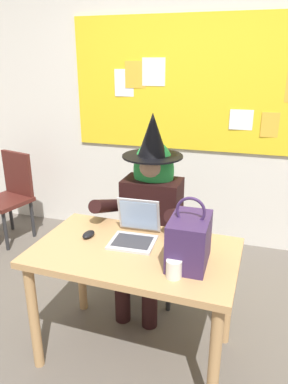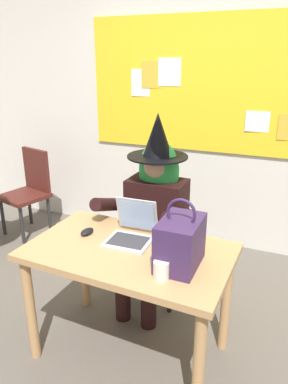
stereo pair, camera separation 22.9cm
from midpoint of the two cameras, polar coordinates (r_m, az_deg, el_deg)
name	(u,v)px [view 2 (the right image)]	position (r m, az deg, el deg)	size (l,w,h in m)	color
ground_plane	(137,358)	(2.51, 1.76, -24.75)	(24.00, 24.00, 0.00)	#5B544C
wall_back_bulletin	(214,105)	(3.51, 12.86, 13.14)	(6.26, 1.91, 2.72)	silver
desk_main	(129,265)	(2.16, 0.73, -11.51)	(1.20, 0.74, 0.75)	tan
chair_at_desk	(159,234)	(2.84, 4.65, -6.69)	(0.44, 0.44, 0.89)	black
person_costumed	(154,205)	(2.61, 4.05, -2.17)	(0.60, 0.68, 1.43)	black
laptop	(132,231)	(2.19, 1.07, -6.21)	(0.27, 0.30, 0.24)	#B7B7BC
computer_mouse	(87,232)	(2.28, -6.11, -6.28)	(0.06, 0.10, 0.03)	black
handbag	(180,242)	(1.92, 9.16, -7.88)	(0.20, 0.30, 0.38)	#38234C
coffee_mug	(161,270)	(1.84, 6.38, -12.21)	(0.08, 0.08, 0.10)	silver
chair_spare_by_window	(29,187)	(3.98, -16.01, 0.67)	(0.51, 0.51, 0.89)	#4C1E19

